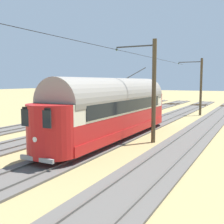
# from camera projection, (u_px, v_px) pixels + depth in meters

# --- Properties ---
(ground_plane) EXTENTS (220.00, 220.00, 0.00)m
(ground_plane) POSITION_uv_depth(u_px,v_px,m) (93.00, 134.00, 21.76)
(ground_plane) COLOR #9E8956
(track_streetcar_siding) EXTENTS (2.80, 80.00, 0.18)m
(track_streetcar_siding) POSITION_uv_depth(u_px,v_px,m) (186.00, 142.00, 18.76)
(track_streetcar_siding) COLOR #56514C
(track_streetcar_siding) RESTS_ON ground
(track_adjacent_siding) EXTENTS (2.80, 80.00, 0.18)m
(track_adjacent_siding) POSITION_uv_depth(u_px,v_px,m) (122.00, 135.00, 20.94)
(track_adjacent_siding) COLOR #56514C
(track_adjacent_siding) RESTS_ON ground
(track_third_siding) EXTENTS (2.80, 80.00, 0.18)m
(track_third_siding) POSITION_uv_depth(u_px,v_px,m) (70.00, 130.00, 23.13)
(track_third_siding) COLOR #56514C
(track_third_siding) RESTS_ON ground
(track_outer_siding) EXTENTS (2.80, 80.00, 0.18)m
(track_outer_siding) POSITION_uv_depth(u_px,v_px,m) (27.00, 126.00, 25.31)
(track_outer_siding) COLOR #56514C
(track_outer_siding) RESTS_ON ground
(vintage_streetcar) EXTENTS (2.65, 15.89, 5.13)m
(vintage_streetcar) POSITION_uv_depth(u_px,v_px,m) (114.00, 108.00, 19.58)
(vintage_streetcar) COLOR red
(vintage_streetcar) RESTS_ON ground
(catenary_pole_foreground) EXTENTS (2.97, 0.28, 6.81)m
(catenary_pole_foreground) POSITION_uv_depth(u_px,v_px,m) (200.00, 86.00, 33.57)
(catenary_pole_foreground) COLOR #4C3D28
(catenary_pole_foreground) RESTS_ON ground
(catenary_pole_mid_near) EXTENTS (2.97, 0.28, 6.81)m
(catenary_pole_mid_near) POSITION_uv_depth(u_px,v_px,m) (153.00, 89.00, 18.50)
(catenary_pole_mid_near) COLOR #4C3D28
(catenary_pole_mid_near) RESTS_ON ground
(overhead_wire_run) EXTENTS (2.77, 38.18, 0.18)m
(overhead_wire_run) POSITION_uv_depth(u_px,v_px,m) (122.00, 51.00, 20.07)
(overhead_wire_run) COLOR black
(overhead_wire_run) RESTS_ON ground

